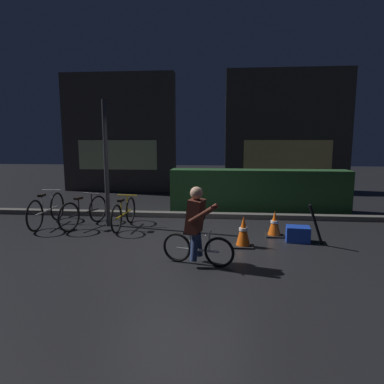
% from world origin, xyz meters
% --- Properties ---
extents(ground_plane, '(40.00, 40.00, 0.00)m').
position_xyz_m(ground_plane, '(0.00, 0.00, 0.00)').
color(ground_plane, black).
extents(sidewalk_curb, '(12.00, 0.24, 0.12)m').
position_xyz_m(sidewalk_curb, '(0.00, 2.20, 0.06)').
color(sidewalk_curb, '#56544F').
rests_on(sidewalk_curb, ground).
extents(hedge_row, '(4.80, 0.70, 1.15)m').
position_xyz_m(hedge_row, '(1.80, 3.10, 0.58)').
color(hedge_row, '#214723').
rests_on(hedge_row, ground).
extents(storefront_left, '(4.29, 0.54, 4.42)m').
position_xyz_m(storefront_left, '(-3.13, 6.50, 2.20)').
color(storefront_left, '#383330').
rests_on(storefront_left, ground).
extents(storefront_right, '(4.70, 0.54, 4.60)m').
position_xyz_m(storefront_right, '(3.25, 7.20, 2.29)').
color(storefront_right, '#383330').
rests_on(storefront_right, ground).
extents(street_post, '(0.10, 0.10, 2.83)m').
position_xyz_m(street_post, '(-1.80, 1.20, 1.42)').
color(street_post, '#2D2D33').
rests_on(street_post, ground).
extents(parked_bike_leftmost, '(0.46, 1.73, 0.80)m').
position_xyz_m(parked_bike_leftmost, '(-3.20, 1.06, 0.36)').
color(parked_bike_leftmost, black).
rests_on(parked_bike_leftmost, ground).
extents(parked_bike_left_mid, '(0.57, 1.54, 0.74)m').
position_xyz_m(parked_bike_left_mid, '(-2.29, 1.03, 0.34)').
color(parked_bike_left_mid, black).
rests_on(parked_bike_left_mid, ground).
extents(parked_bike_center_left, '(0.46, 1.54, 0.71)m').
position_xyz_m(parked_bike_center_left, '(-1.37, 1.02, 0.33)').
color(parked_bike_center_left, black).
rests_on(parked_bike_center_left, ground).
extents(traffic_cone_near, '(0.36, 0.36, 0.58)m').
position_xyz_m(traffic_cone_near, '(1.22, -0.10, 0.28)').
color(traffic_cone_near, black).
rests_on(traffic_cone_near, ground).
extents(traffic_cone_far, '(0.36, 0.36, 0.53)m').
position_xyz_m(traffic_cone_far, '(1.89, 0.65, 0.25)').
color(traffic_cone_far, black).
rests_on(traffic_cone_far, ground).
extents(blue_crate, '(0.47, 0.37, 0.30)m').
position_xyz_m(blue_crate, '(2.29, 0.30, 0.15)').
color(blue_crate, '#193DB7').
rests_on(blue_crate, ground).
extents(cyclist, '(1.16, 0.61, 1.25)m').
position_xyz_m(cyclist, '(0.43, -1.06, 0.63)').
color(cyclist, black).
rests_on(cyclist, ground).
extents(closed_umbrella, '(0.36, 0.20, 0.80)m').
position_xyz_m(closed_umbrella, '(2.55, 0.05, 0.40)').
color(closed_umbrella, black).
rests_on(closed_umbrella, ground).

